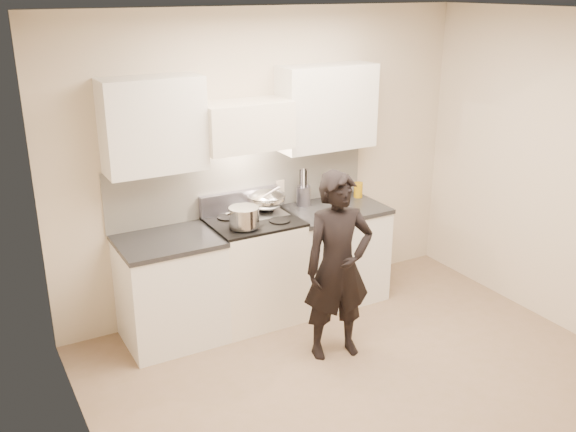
{
  "coord_description": "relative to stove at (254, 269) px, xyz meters",
  "views": [
    {
      "loc": [
        -2.56,
        -3.28,
        2.88
      ],
      "look_at": [
        -0.16,
        1.05,
        1.07
      ],
      "focal_mm": 40.0,
      "sensor_mm": 36.0,
      "label": 1
    }
  ],
  "objects": [
    {
      "name": "room_shell",
      "position": [
        0.24,
        -1.05,
        1.12
      ],
      "size": [
        4.04,
        3.54,
        2.7
      ],
      "color": "beige",
      "rests_on": "ground"
    },
    {
      "name": "wok",
      "position": [
        0.2,
        0.14,
        0.58
      ],
      "size": [
        0.35,
        0.43,
        0.28
      ],
      "color": "#B7B7B7",
      "rests_on": "stove"
    },
    {
      "name": "person",
      "position": [
        0.32,
        -0.86,
        0.3
      ],
      "size": [
        0.63,
        0.47,
        1.55
      ],
      "primitive_type": "imported",
      "rotation": [
        0.0,
        0.0,
        -0.19
      ],
      "color": "black",
      "rests_on": "ground"
    },
    {
      "name": "oil_glass",
      "position": [
        1.2,
        0.14,
        0.52
      ],
      "size": [
        0.08,
        0.08,
        0.15
      ],
      "color": "#AD7D07",
      "rests_on": "counter_right"
    },
    {
      "name": "stock_pot",
      "position": [
        -0.15,
        -0.14,
        0.57
      ],
      "size": [
        0.36,
        0.29,
        0.17
      ],
      "color": "#B7B7B7",
      "rests_on": "stove"
    },
    {
      "name": "ground_plane",
      "position": [
        0.3,
        -1.42,
        -0.47
      ],
      "size": [
        4.0,
        4.0,
        0.0
      ],
      "primitive_type": "plane",
      "color": "#846B57"
    },
    {
      "name": "counter_right",
      "position": [
        0.83,
        0.0,
        -0.01
      ],
      "size": [
        0.92,
        0.67,
        0.92
      ],
      "color": "white",
      "rests_on": "ground"
    },
    {
      "name": "utensil_crock",
      "position": [
        0.61,
        0.18,
        0.55
      ],
      "size": [
        0.13,
        0.13,
        0.35
      ],
      "color": "#A09FB5",
      "rests_on": "counter_right"
    },
    {
      "name": "stove",
      "position": [
        0.0,
        0.0,
        0.0
      ],
      "size": [
        0.76,
        0.65,
        0.96
      ],
      "color": "white",
      "rests_on": "ground"
    },
    {
      "name": "spice_jar",
      "position": [
        0.62,
        0.16,
        0.49
      ],
      "size": [
        0.04,
        0.04,
        0.09
      ],
      "color": "#C87317",
      "rests_on": "counter_right"
    },
    {
      "name": "counter_left",
      "position": [
        -0.78,
        0.0,
        -0.01
      ],
      "size": [
        0.82,
        0.67,
        0.92
      ],
      "color": "white",
      "rests_on": "ground"
    }
  ]
}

